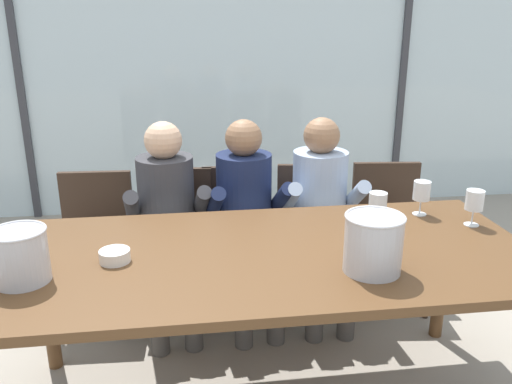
{
  "coord_description": "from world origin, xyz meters",
  "views": [
    {
      "loc": [
        -0.32,
        -2.0,
        1.72
      ],
      "look_at": [
        0.0,
        0.35,
        0.93
      ],
      "focal_mm": 36.8,
      "sensor_mm": 36.0,
      "label": 1
    }
  ],
  "objects_px": {
    "chair_near_curtain": "(96,236)",
    "chair_left_of_center": "(177,231)",
    "chair_right_of_center": "(311,226)",
    "person_charcoal_jacket": "(168,214)",
    "wine_glass_by_left_taster": "(422,191)",
    "chair_center": "(239,228)",
    "ice_bucket_secondary": "(373,243)",
    "tasting_bowl": "(115,256)",
    "person_pale_blue_shirt": "(322,207)",
    "person_navy_polo": "(248,210)",
    "wine_glass_near_bucket": "(378,204)",
    "wine_glass_center_pour": "(474,202)",
    "dining_table": "(267,267)",
    "ice_bucket_primary": "(20,255)",
    "chair_near_window_right": "(387,223)"
  },
  "relations": [
    {
      "from": "chair_right_of_center",
      "to": "person_navy_polo",
      "type": "distance_m",
      "value": 0.46
    },
    {
      "from": "chair_left_of_center",
      "to": "person_charcoal_jacket",
      "type": "xyz_separation_m",
      "value": [
        -0.04,
        -0.16,
        0.17
      ]
    },
    {
      "from": "tasting_bowl",
      "to": "person_navy_polo",
      "type": "bearing_deg",
      "value": 51.51
    },
    {
      "from": "dining_table",
      "to": "person_navy_polo",
      "type": "bearing_deg",
      "value": 89.19
    },
    {
      "from": "chair_near_window_right",
      "to": "tasting_bowl",
      "type": "relative_size",
      "value": 6.9
    },
    {
      "from": "person_pale_blue_shirt",
      "to": "wine_glass_near_bucket",
      "type": "relative_size",
      "value": 6.79
    },
    {
      "from": "ice_bucket_secondary",
      "to": "person_pale_blue_shirt",
      "type": "bearing_deg",
      "value": 86.07
    },
    {
      "from": "chair_near_curtain",
      "to": "chair_center",
      "type": "xyz_separation_m",
      "value": [
        0.85,
        0.01,
        0.0
      ]
    },
    {
      "from": "chair_near_curtain",
      "to": "ice_bucket_primary",
      "type": "relative_size",
      "value": 4.1
    },
    {
      "from": "chair_left_of_center",
      "to": "person_navy_polo",
      "type": "height_order",
      "value": "person_navy_polo"
    },
    {
      "from": "person_pale_blue_shirt",
      "to": "wine_glass_near_bucket",
      "type": "bearing_deg",
      "value": -78.04
    },
    {
      "from": "person_charcoal_jacket",
      "to": "wine_glass_by_left_taster",
      "type": "bearing_deg",
      "value": -24.46
    },
    {
      "from": "chair_near_curtain",
      "to": "chair_left_of_center",
      "type": "bearing_deg",
      "value": 3.89
    },
    {
      "from": "chair_left_of_center",
      "to": "person_charcoal_jacket",
      "type": "bearing_deg",
      "value": -100.09
    },
    {
      "from": "person_navy_polo",
      "to": "person_pale_blue_shirt",
      "type": "bearing_deg",
      "value": -4.67
    },
    {
      "from": "chair_right_of_center",
      "to": "wine_glass_by_left_taster",
      "type": "height_order",
      "value": "wine_glass_by_left_taster"
    },
    {
      "from": "chair_center",
      "to": "wine_glass_near_bucket",
      "type": "relative_size",
      "value": 4.95
    },
    {
      "from": "wine_glass_by_left_taster",
      "to": "tasting_bowl",
      "type": "bearing_deg",
      "value": -166.7
    },
    {
      "from": "chair_near_curtain",
      "to": "wine_glass_center_pour",
      "type": "distance_m",
      "value": 2.07
    },
    {
      "from": "chair_center",
      "to": "chair_right_of_center",
      "type": "height_order",
      "value": "same"
    },
    {
      "from": "wine_glass_by_left_taster",
      "to": "chair_center",
      "type": "bearing_deg",
      "value": 144.01
    },
    {
      "from": "person_navy_polo",
      "to": "tasting_bowl",
      "type": "height_order",
      "value": "person_navy_polo"
    },
    {
      "from": "chair_left_of_center",
      "to": "ice_bucket_primary",
      "type": "bearing_deg",
      "value": -111.79
    },
    {
      "from": "wine_glass_near_bucket",
      "to": "wine_glass_center_pour",
      "type": "bearing_deg",
      "value": -3.51
    },
    {
      "from": "chair_right_of_center",
      "to": "person_pale_blue_shirt",
      "type": "xyz_separation_m",
      "value": [
        0.03,
        -0.13,
        0.17
      ]
    },
    {
      "from": "dining_table",
      "to": "chair_center",
      "type": "bearing_deg",
      "value": 91.38
    },
    {
      "from": "ice_bucket_primary",
      "to": "person_navy_polo",
      "type": "bearing_deg",
      "value": 43.98
    },
    {
      "from": "chair_right_of_center",
      "to": "wine_glass_near_bucket",
      "type": "bearing_deg",
      "value": -71.46
    },
    {
      "from": "person_charcoal_jacket",
      "to": "wine_glass_by_left_taster",
      "type": "xyz_separation_m",
      "value": [
        1.27,
        -0.46,
        0.23
      ]
    },
    {
      "from": "chair_near_curtain",
      "to": "ice_bucket_primary",
      "type": "distance_m",
      "value": 1.14
    },
    {
      "from": "ice_bucket_secondary",
      "to": "tasting_bowl",
      "type": "relative_size",
      "value": 1.86
    },
    {
      "from": "chair_near_curtain",
      "to": "person_charcoal_jacket",
      "type": "height_order",
      "value": "person_charcoal_jacket"
    },
    {
      "from": "chair_center",
      "to": "person_charcoal_jacket",
      "type": "distance_m",
      "value": 0.48
    },
    {
      "from": "chair_left_of_center",
      "to": "chair_right_of_center",
      "type": "height_order",
      "value": "same"
    },
    {
      "from": "dining_table",
      "to": "ice_bucket_secondary",
      "type": "relative_size",
      "value": 9.81
    },
    {
      "from": "person_pale_blue_shirt",
      "to": "person_navy_polo",
      "type": "bearing_deg",
      "value": -177.75
    },
    {
      "from": "dining_table",
      "to": "ice_bucket_secondary",
      "type": "bearing_deg",
      "value": -31.37
    },
    {
      "from": "chair_near_window_right",
      "to": "person_pale_blue_shirt",
      "type": "distance_m",
      "value": 0.5
    },
    {
      "from": "person_navy_polo",
      "to": "ice_bucket_secondary",
      "type": "bearing_deg",
      "value": -74.9
    },
    {
      "from": "ice_bucket_secondary",
      "to": "chair_center",
      "type": "bearing_deg",
      "value": 108.72
    },
    {
      "from": "person_navy_polo",
      "to": "wine_glass_near_bucket",
      "type": "relative_size",
      "value": 6.79
    },
    {
      "from": "person_navy_polo",
      "to": "ice_bucket_secondary",
      "type": "distance_m",
      "value": 1.11
    },
    {
      "from": "person_charcoal_jacket",
      "to": "wine_glass_near_bucket",
      "type": "distance_m",
      "value": 1.18
    },
    {
      "from": "chair_right_of_center",
      "to": "person_charcoal_jacket",
      "type": "height_order",
      "value": "person_charcoal_jacket"
    },
    {
      "from": "person_pale_blue_shirt",
      "to": "chair_near_curtain",
      "type": "bearing_deg",
      "value": 175.81
    },
    {
      "from": "person_charcoal_jacket",
      "to": "person_pale_blue_shirt",
      "type": "height_order",
      "value": "same"
    },
    {
      "from": "chair_left_of_center",
      "to": "person_pale_blue_shirt",
      "type": "height_order",
      "value": "person_pale_blue_shirt"
    },
    {
      "from": "tasting_bowl",
      "to": "chair_right_of_center",
      "type": "bearing_deg",
      "value": 41.56
    },
    {
      "from": "wine_glass_center_pour",
      "to": "ice_bucket_primary",
      "type": "bearing_deg",
      "value": -171.37
    },
    {
      "from": "dining_table",
      "to": "chair_center",
      "type": "distance_m",
      "value": 0.97
    }
  ]
}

